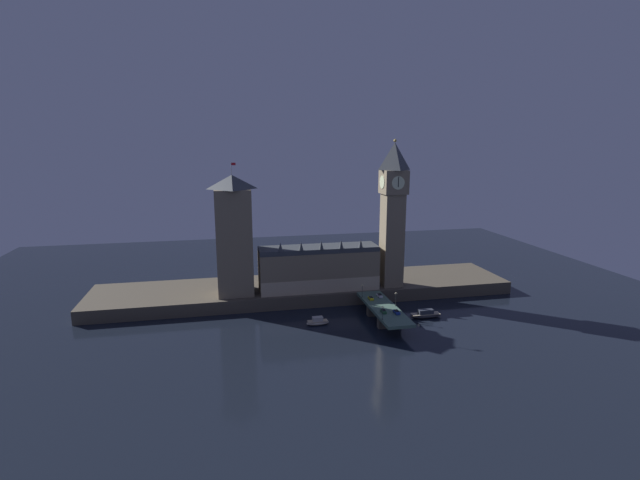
# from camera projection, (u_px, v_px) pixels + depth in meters

# --- Properties ---
(ground_plane) EXTENTS (400.00, 400.00, 0.00)m
(ground_plane) POSITION_uv_depth(u_px,v_px,m) (320.00, 322.00, 212.80)
(ground_plane) COLOR black
(embankment) EXTENTS (220.00, 42.00, 6.51)m
(embankment) POSITION_uv_depth(u_px,v_px,m) (305.00, 289.00, 249.46)
(embankment) COLOR #4C4438
(embankment) RESTS_ON ground_plane
(parliament_hall) EXTENTS (60.68, 16.32, 26.80)m
(parliament_hall) POSITION_uv_depth(u_px,v_px,m) (319.00, 268.00, 237.49)
(parliament_hall) COLOR #7F7056
(parliament_hall) RESTS_ON embankment
(clock_tower) EXTENTS (12.67, 12.78, 75.89)m
(clock_tower) POSITION_uv_depth(u_px,v_px,m) (393.00, 210.00, 237.53)
(clock_tower) COLOR #7F7056
(clock_tower) RESTS_ON embankment
(victoria_tower) EXTENTS (17.52, 17.52, 65.09)m
(victoria_tower) POSITION_uv_depth(u_px,v_px,m) (234.00, 235.00, 226.73)
(victoria_tower) COLOR #7F7056
(victoria_tower) RESTS_ON embankment
(bridge) EXTENTS (12.24, 46.00, 6.81)m
(bridge) POSITION_uv_depth(u_px,v_px,m) (384.00, 310.00, 212.81)
(bridge) COLOR #476656
(bridge) RESTS_ON ground_plane
(car_northbound_lead) EXTENTS (1.97, 4.11, 1.50)m
(car_northbound_lead) POSITION_uv_depth(u_px,v_px,m) (371.00, 298.00, 222.06)
(car_northbound_lead) COLOR yellow
(car_northbound_lead) RESTS_ON bridge
(car_northbound_trail) EXTENTS (1.87, 4.02, 1.55)m
(car_northbound_trail) POSITION_uv_depth(u_px,v_px,m) (383.00, 311.00, 204.74)
(car_northbound_trail) COLOR #235633
(car_northbound_trail) RESTS_ON bridge
(car_southbound_lead) EXTENTS (2.00, 4.57, 1.55)m
(car_southbound_lead) POSITION_uv_depth(u_px,v_px,m) (397.00, 312.00, 204.01)
(car_southbound_lead) COLOR navy
(car_southbound_lead) RESTS_ON bridge
(car_southbound_trail) EXTENTS (2.00, 4.72, 1.52)m
(car_southbound_trail) POSITION_uv_depth(u_px,v_px,m) (380.00, 296.00, 225.81)
(car_southbound_trail) COLOR silver
(car_southbound_trail) RESTS_ON bridge
(street_lamp_near) EXTENTS (1.34, 0.60, 6.05)m
(street_lamp_near) POSITION_uv_depth(u_px,v_px,m) (383.00, 311.00, 196.40)
(street_lamp_near) COLOR #2D3333
(street_lamp_near) RESTS_ON bridge
(street_lamp_mid) EXTENTS (1.34, 0.60, 6.57)m
(street_lamp_mid) POSITION_uv_depth(u_px,v_px,m) (396.00, 297.00, 212.76)
(street_lamp_mid) COLOR #2D3333
(street_lamp_mid) RESTS_ON bridge
(street_lamp_far) EXTENTS (1.34, 0.60, 6.65)m
(street_lamp_far) POSITION_uv_depth(u_px,v_px,m) (362.00, 289.00, 224.51)
(street_lamp_far) COLOR #2D3333
(street_lamp_far) RESTS_ON bridge
(boat_upstream) EXTENTS (10.43, 4.43, 3.74)m
(boat_upstream) POSITION_uv_depth(u_px,v_px,m) (318.00, 322.00, 208.98)
(boat_upstream) COLOR #B2A893
(boat_upstream) RESTS_ON ground_plane
(boat_downstream) EXTENTS (15.58, 5.15, 4.03)m
(boat_downstream) POSITION_uv_depth(u_px,v_px,m) (426.00, 315.00, 217.41)
(boat_downstream) COLOR #28282D
(boat_downstream) RESTS_ON ground_plane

